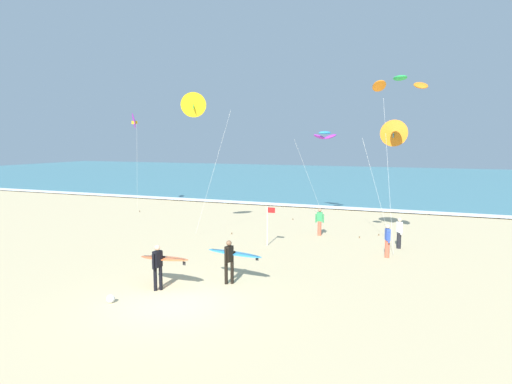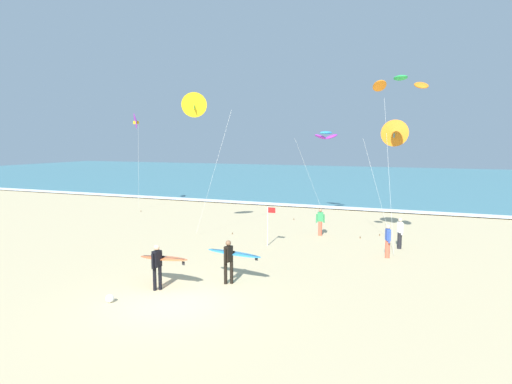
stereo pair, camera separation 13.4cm
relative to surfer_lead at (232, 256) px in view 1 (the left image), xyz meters
The scene contains 15 objects.
ground_plane 3.02m from the surfer_lead, 109.21° to the right, with size 160.00×160.00×0.00m, color #CCB789.
ocean_water 49.78m from the surfer_lead, 91.07° to the left, with size 160.00×60.00×0.08m, color teal.
shoreline_foam 20.10m from the surfer_lead, 92.66° to the left, with size 160.00×1.50×0.01m, color white.
surfer_lead is the anchor object (origin of this frame).
surfer_trailing 2.68m from the surfer_lead, 143.27° to the right, with size 2.29×1.07×1.71m.
kite_arc_emerald_near 10.98m from the surfer_lead, 48.36° to the left, with size 2.64×5.32×8.42m.
kite_delta_amber_mid 11.92m from the surfer_lead, 61.44° to the left, with size 2.42×0.52×6.63m.
kite_arc_cobalt_far 16.21m from the surfer_lead, 89.25° to the left, with size 2.88×2.79×6.16m.
kite_delta_violet_high 21.14m from the surfer_lead, 136.55° to the left, with size 1.62×1.74×7.71m.
kite_delta_golden_low 10.96m from the surfer_lead, 128.14° to the left, with size 2.64×1.61×8.22m.
bystander_green_top 9.63m from the surfer_lead, 82.38° to the left, with size 0.49×0.23×1.59m.
bystander_blue_top 7.99m from the surfer_lead, 48.05° to the left, with size 0.28×0.47×1.59m.
bystander_white_top 9.86m from the surfer_lead, 54.25° to the left, with size 0.32×0.44×1.59m.
lifeguard_flag 6.17m from the surfer_lead, 96.30° to the left, with size 0.44×0.05×2.10m.
beach_ball 4.63m from the surfer_lead, 130.76° to the right, with size 0.28×0.28×0.28m, color white.
Camera 1 is at (7.68, -12.16, 5.46)m, focal length 30.32 mm.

